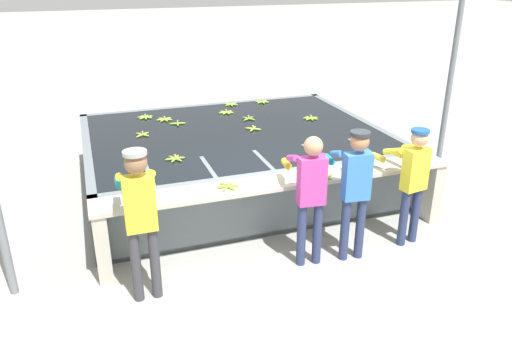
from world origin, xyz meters
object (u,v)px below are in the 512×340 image
banana_bunch_floating_5 (311,118)px  banana_bunch_ledge_0 (323,176)px  banana_bunch_floating_0 (164,119)px  banana_bunch_floating_1 (226,112)px  support_post_right (449,86)px  banana_bunch_floating_9 (145,117)px  worker_2 (355,183)px  banana_bunch_floating_10 (253,129)px  worker_3 (412,176)px  banana_bunch_floating_6 (143,135)px  worker_0 (140,211)px  banana_bunch_floating_8 (178,123)px  worker_1 (310,189)px  banana_bunch_floating_4 (231,104)px  banana_bunch_floating_2 (175,159)px  knife_1 (354,172)px  banana_bunch_floating_7 (262,102)px  knife_0 (371,165)px  banana_bunch_ledge_1 (227,186)px  banana_bunch_floating_3 (248,119)px

banana_bunch_floating_5 → banana_bunch_ledge_0: bearing=-111.8°
banana_bunch_floating_0 → banana_bunch_ledge_0: banana_bunch_ledge_0 is taller
banana_bunch_floating_0 → banana_bunch_floating_1: size_ratio=1.00×
banana_bunch_floating_1 → support_post_right: bearing=-31.9°
banana_bunch_floating_5 → banana_bunch_floating_9: same height
worker_2 → banana_bunch_floating_10: worker_2 is taller
worker_3 → banana_bunch_floating_6: bearing=136.4°
worker_2 → banana_bunch_floating_5: bearing=74.9°
worker_0 → banana_bunch_floating_8: size_ratio=6.10×
worker_0 → worker_2: size_ratio=1.04×
worker_1 → banana_bunch_floating_4: 4.19m
banana_bunch_floating_9 → banana_bunch_ledge_0: (1.75, -3.44, 0.00)m
worker_1 → banana_bunch_floating_0: (-1.09, 3.60, -0.05)m
banana_bunch_floating_2 → banana_bunch_floating_4: size_ratio=0.99×
banana_bunch_floating_5 → banana_bunch_floating_9: 2.90m
knife_1 → support_post_right: 2.83m
banana_bunch_floating_8 → banana_bunch_floating_7: bearing=25.6°
banana_bunch_floating_8 → banana_bunch_floating_10: same height
banana_bunch_floating_5 → banana_bunch_floating_10: bearing=-168.1°
knife_0 → banana_bunch_floating_9: bearing=127.9°
worker_2 → banana_bunch_floating_10: bearing=97.9°
banana_bunch_floating_4 → banana_bunch_floating_5: bearing=-52.7°
banana_bunch_floating_0 → worker_2: bearing=-65.9°
banana_bunch_floating_4 → banana_bunch_ledge_1: size_ratio=1.00×
worker_1 → banana_bunch_ledge_1: (-0.86, 0.51, -0.05)m
banana_bunch_floating_0 → banana_bunch_floating_2: bearing=-95.4°
banana_bunch_floating_3 → banana_bunch_floating_7: size_ratio=0.90×
banana_bunch_floating_5 → banana_bunch_ledge_0: (-0.96, -2.41, 0.00)m
knife_1 → support_post_right: size_ratio=0.10×
worker_2 → support_post_right: size_ratio=0.52×
banana_bunch_ledge_0 → banana_bunch_ledge_1: bearing=175.3°
worker_1 → worker_3: size_ratio=1.05×
banana_bunch_floating_1 → banana_bunch_floating_5: (1.29, -0.85, 0.00)m
banana_bunch_floating_8 → support_post_right: support_post_right is taller
banana_bunch_ledge_1 → knife_0: banana_bunch_ledge_1 is taller
banana_bunch_floating_10 → banana_bunch_ledge_0: bearing=-85.1°
banana_bunch_floating_2 → banana_bunch_ledge_1: banana_bunch_ledge_1 is taller
worker_1 → banana_bunch_floating_9: worker_1 is taller
banana_bunch_floating_8 → knife_1: banana_bunch_floating_8 is taller
banana_bunch_ledge_0 → worker_0: bearing=-168.9°
banana_bunch_floating_2 → banana_bunch_floating_8: size_ratio=0.99×
banana_bunch_floating_10 → knife_0: 2.23m
banana_bunch_floating_1 → banana_bunch_ledge_1: size_ratio=1.00×
banana_bunch_floating_7 → worker_2: bearing=-94.9°
banana_bunch_floating_0 → banana_bunch_floating_1: 1.14m
banana_bunch_floating_4 → worker_1: bearing=-94.0°
banana_bunch_floating_7 → banana_bunch_floating_10: same height
worker_1 → banana_bunch_floating_9: bearing=109.8°
banana_bunch_floating_0 → knife_1: banana_bunch_floating_0 is taller
banana_bunch_floating_0 → support_post_right: 4.77m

